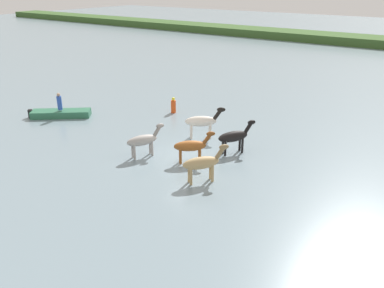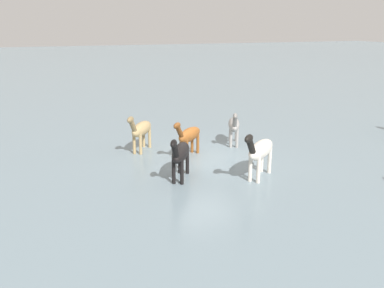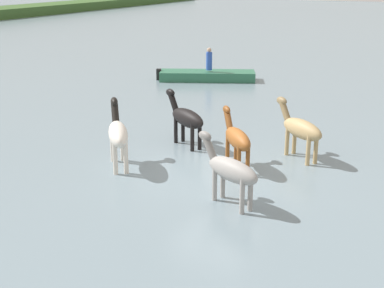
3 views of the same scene
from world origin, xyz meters
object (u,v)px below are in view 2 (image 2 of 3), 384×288
(horse_lead, at_px, (189,135))
(horse_gray_outer, at_px, (180,153))
(horse_dark_mare, at_px, (141,129))
(horse_pinto_flank, at_px, (260,150))
(horse_rear_stallion, at_px, (234,125))

(horse_lead, relative_size, horse_gray_outer, 0.86)
(horse_dark_mare, xyz_separation_m, horse_lead, (-1.68, 1.46, -0.05))
(horse_dark_mare, height_order, horse_lead, horse_dark_mare)
(horse_pinto_flank, distance_m, horse_gray_outer, 2.87)
(horse_pinto_flank, height_order, horse_dark_mare, horse_pinto_flank)
(horse_pinto_flank, distance_m, horse_dark_mare, 5.68)
(horse_rear_stallion, distance_m, horse_gray_outer, 4.96)
(horse_dark_mare, relative_size, horse_gray_outer, 0.96)
(horse_pinto_flank, height_order, horse_gray_outer, horse_pinto_flank)
(horse_pinto_flank, distance_m, horse_rear_stallion, 4.25)
(horse_lead, height_order, horse_gray_outer, horse_gray_outer)
(horse_pinto_flank, distance_m, horse_lead, 3.58)
(horse_rear_stallion, bearing_deg, horse_gray_outer, -24.53)
(horse_rear_stallion, relative_size, horse_lead, 1.17)
(horse_pinto_flank, height_order, horse_lead, horse_pinto_flank)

